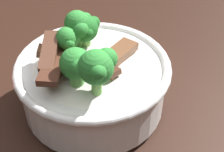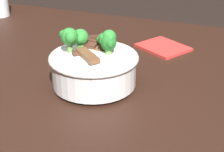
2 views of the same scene
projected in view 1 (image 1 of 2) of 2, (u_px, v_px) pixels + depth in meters
The scene contains 1 object.
rice_bowl at pixel (93, 77), 0.44m from camera, with size 0.21×0.21×0.14m.
Camera 1 is at (0.18, 0.08, 1.14)m, focal length 52.52 mm.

